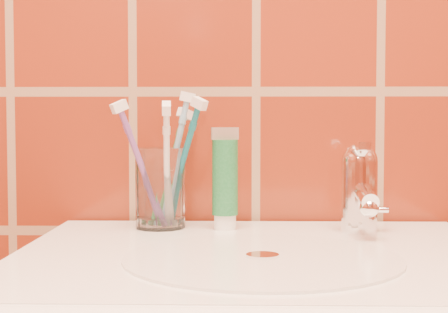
{
  "coord_description": "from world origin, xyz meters",
  "views": [
    {
      "loc": [
        -0.03,
        0.18,
        1.0
      ],
      "look_at": [
        -0.05,
        1.08,
        0.95
      ],
      "focal_mm": 55.0,
      "sensor_mm": 36.0,
      "label": 1
    }
  ],
  "objects": [
    {
      "name": "toothbrush_3",
      "position": [
        -0.12,
        1.15,
        0.93
      ],
      "size": [
        0.13,
        0.13,
        0.18
      ],
      "primitive_type": null,
      "rotation": [
        0.34,
        0.0,
        2.36
      ],
      "color": "#1D6D34",
      "rests_on": "glass_tumbler"
    },
    {
      "name": "toothbrush_4",
      "position": [
        -0.12,
        1.09,
        0.94
      ],
      "size": [
        0.05,
        0.15,
        0.2
      ],
      "primitive_type": null,
      "rotation": [
        0.39,
        0.0,
        0.1
      ],
      "color": "silver",
      "rests_on": "glass_tumbler"
    },
    {
      "name": "glass_tumbler",
      "position": [
        -0.13,
        1.12,
        0.91
      ],
      "size": [
        0.09,
        0.09,
        0.11
      ],
      "primitive_type": "cylinder",
      "rotation": [
        0.0,
        0.0,
        0.35
      ],
      "color": "white",
      "rests_on": "pedestal_sink"
    },
    {
      "name": "toothpaste_tube",
      "position": [
        -0.04,
        1.11,
        0.92
      ],
      "size": [
        0.04,
        0.04,
        0.14
      ],
      "rotation": [
        0.0,
        0.0,
        0.43
      ],
      "color": "white",
      "rests_on": "pedestal_sink"
    },
    {
      "name": "toothbrush_0",
      "position": [
        -0.1,
        1.11,
        0.94
      ],
      "size": [
        0.15,
        0.14,
        0.2
      ],
      "primitive_type": null,
      "rotation": [
        0.38,
        0.0,
        0.88
      ],
      "color": "#0C5D6C",
      "rests_on": "glass_tumbler"
    },
    {
      "name": "toothbrush_2",
      "position": [
        -0.16,
        1.1,
        0.94
      ],
      "size": [
        0.15,
        0.14,
        0.19
      ],
      "primitive_type": null,
      "rotation": [
        0.39,
        0.0,
        -0.94
      ],
      "color": "#6E408B",
      "rests_on": "glass_tumbler"
    },
    {
      "name": "toothbrush_1",
      "position": [
        -0.12,
        1.13,
        0.94
      ],
      "size": [
        0.07,
        0.06,
        0.2
      ],
      "primitive_type": null,
      "rotation": [
        0.21,
        0.0,
        1.59
      ],
      "color": "#7EB8E0",
      "rests_on": "glass_tumbler"
    },
    {
      "name": "faucet",
      "position": [
        0.14,
        1.09,
        0.91
      ],
      "size": [
        0.05,
        0.11,
        0.12
      ],
      "color": "white",
      "rests_on": "pedestal_sink"
    }
  ]
}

